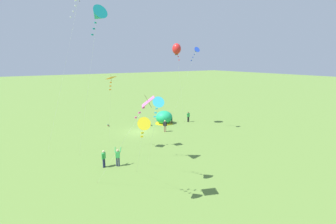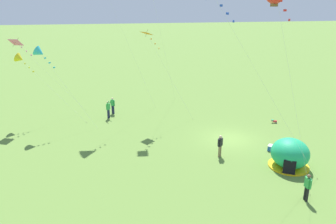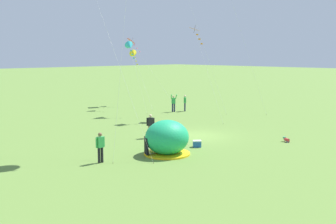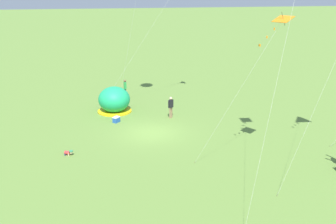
% 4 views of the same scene
% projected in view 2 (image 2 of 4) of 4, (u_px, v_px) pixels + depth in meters
% --- Properties ---
extents(ground_plane, '(300.00, 300.00, 0.00)m').
position_uv_depth(ground_plane, '(229.00, 139.00, 27.90)').
color(ground_plane, olive).
extents(popup_tent, '(2.81, 2.81, 2.10)m').
position_uv_depth(popup_tent, '(290.00, 154.00, 22.93)').
color(popup_tent, '#1EAD6B').
rests_on(popup_tent, ground).
extents(cooler_box, '(0.64, 0.63, 0.44)m').
position_uv_depth(cooler_box, '(271.00, 148.00, 25.71)').
color(cooler_box, '#2659B2').
rests_on(cooler_box, ground).
extents(toddler_crawling, '(0.38, 0.55, 0.32)m').
position_uv_depth(toddler_crawling, '(274.00, 121.00, 31.49)').
color(toddler_crawling, red).
rests_on(toddler_crawling, ground).
extents(person_strolling, '(0.46, 0.43, 1.72)m').
position_uv_depth(person_strolling, '(113.00, 105.00, 33.86)').
color(person_strolling, '#1E2347').
rests_on(person_strolling, ground).
extents(person_far_back, '(0.72, 0.67, 1.89)m').
position_uv_depth(person_far_back, '(108.00, 108.00, 32.60)').
color(person_far_back, '#1E2347').
rests_on(person_far_back, ground).
extents(person_near_tent, '(0.43, 0.46, 1.72)m').
position_uv_depth(person_near_tent, '(220.00, 145.00, 24.46)').
color(person_near_tent, '#8C7251').
rests_on(person_near_tent, ground).
extents(person_with_toddler, '(0.59, 0.24, 1.72)m').
position_uv_depth(person_with_toddler, '(307.00, 186.00, 19.03)').
color(person_with_toddler, black).
rests_on(person_with_toddler, ground).
extents(kite_cyan, '(2.08, 5.18, 7.48)m').
position_uv_depth(kite_cyan, '(40.00, 53.00, 28.47)').
color(kite_cyan, silver).
rests_on(kite_cyan, ground).
extents(kite_orange, '(1.59, 4.96, 8.70)m').
position_uv_depth(kite_orange, '(149.00, 37.00, 30.02)').
color(kite_orange, silver).
rests_on(kite_orange, ground).
extents(kite_yellow, '(2.67, 6.29, 6.58)m').
position_uv_depth(kite_yellow, '(20.00, 59.00, 30.56)').
color(kite_yellow, silver).
rests_on(kite_yellow, ground).
extents(kite_pink, '(2.62, 6.21, 7.99)m').
position_uv_depth(kite_pink, '(18.00, 45.00, 29.91)').
color(kite_pink, silver).
rests_on(kite_pink, ground).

